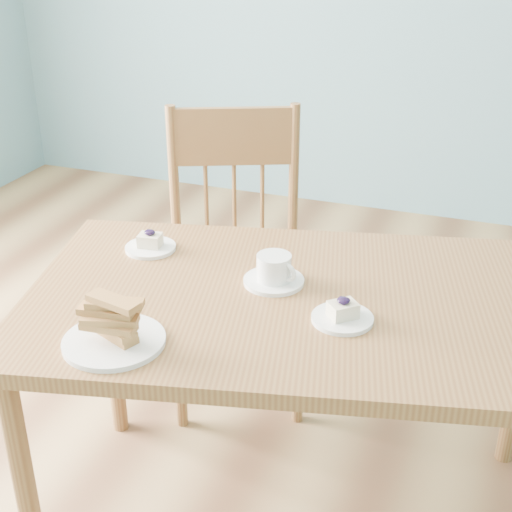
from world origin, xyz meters
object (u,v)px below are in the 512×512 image
dining_table (307,322)px  cheesecake_plate_near (343,315)px  cheesecake_plate_far (150,245)px  coffee_cup (274,271)px  biscotti_plate (113,328)px  dining_chair (236,258)px

dining_table → cheesecake_plate_near: bearing=-51.1°
dining_table → cheesecake_plate_far: size_ratio=10.91×
dining_table → coffee_cup: 0.15m
biscotti_plate → dining_table: bearing=45.6°
cheesecake_plate_near → coffee_cup: size_ratio=0.93×
cheesecake_plate_far → coffee_cup: size_ratio=0.91×
dining_table → biscotti_plate: (-0.33, -0.34, 0.11)m
dining_table → cheesecake_plate_far: (-0.48, 0.10, 0.09)m
dining_chair → coffee_cup: bearing=-82.5°
cheesecake_plate_near → biscotti_plate: bearing=-149.2°
dining_chair → cheesecake_plate_far: (-0.07, -0.45, 0.24)m
biscotti_plate → dining_chair: bearing=94.7°
cheesecake_plate_near → biscotti_plate: size_ratio=0.64×
dining_table → cheesecake_plate_far: 0.50m
cheesecake_plate_near → biscotti_plate: 0.51m
dining_table → cheesecake_plate_far: cheesecake_plate_far is taller
dining_chair → coffee_cup: 0.65m
cheesecake_plate_near → cheesecake_plate_far: (-0.58, 0.18, -0.00)m
dining_chair → cheesecake_plate_far: dining_chair is taller
dining_chair → cheesecake_plate_near: (0.51, -0.63, 0.24)m
dining_table → dining_chair: 0.70m
cheesecake_plate_near → cheesecake_plate_far: 0.61m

